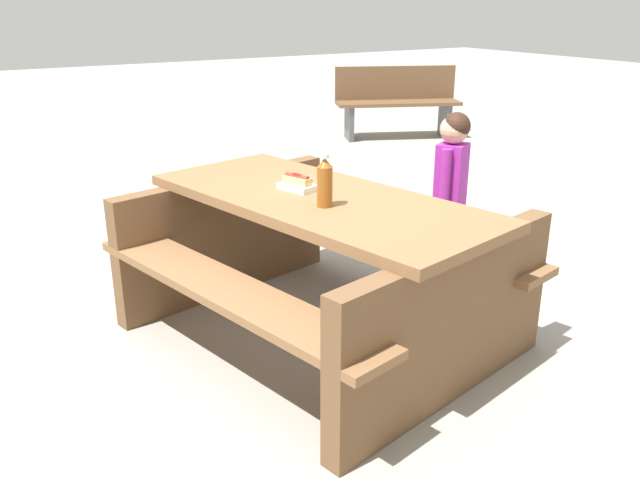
{
  "coord_description": "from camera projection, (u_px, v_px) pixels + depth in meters",
  "views": [
    {
      "loc": [
        -2.59,
        1.58,
        1.65
      ],
      "look_at": [
        0.0,
        0.0,
        0.52
      ],
      "focal_mm": 37.14,
      "sensor_mm": 36.0,
      "label": 1
    }
  ],
  "objects": [
    {
      "name": "picnic_table",
      "position": [
        320.0,
        255.0,
        3.27
      ],
      "size": [
        2.06,
        1.76,
        0.75
      ],
      "color": "brown",
      "rests_on": "ground"
    },
    {
      "name": "child_in_coat",
      "position": [
        451.0,
        180.0,
        3.72
      ],
      "size": [
        0.21,
        0.24,
        1.06
      ],
      "color": "#262633",
      "rests_on": "ground"
    },
    {
      "name": "park_bench_near",
      "position": [
        397.0,
        101.0,
        8.09
      ],
      "size": [
        0.97,
        1.53,
        0.85
      ],
      "color": "brown",
      "rests_on": "ground"
    },
    {
      "name": "hotdog_tray",
      "position": [
        297.0,
        184.0,
        3.25
      ],
      "size": [
        0.21,
        0.16,
        0.08
      ],
      "color": "white",
      "rests_on": "picnic_table"
    },
    {
      "name": "soda_bottle",
      "position": [
        325.0,
        182.0,
        2.97
      ],
      "size": [
        0.07,
        0.07,
        0.24
      ],
      "color": "brown",
      "rests_on": "picnic_table"
    },
    {
      "name": "ground_plane",
      "position": [
        320.0,
        335.0,
        3.42
      ],
      "size": [
        30.0,
        30.0,
        0.0
      ],
      "primitive_type": "plane",
      "color": "gray",
      "rests_on": "ground"
    }
  ]
}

